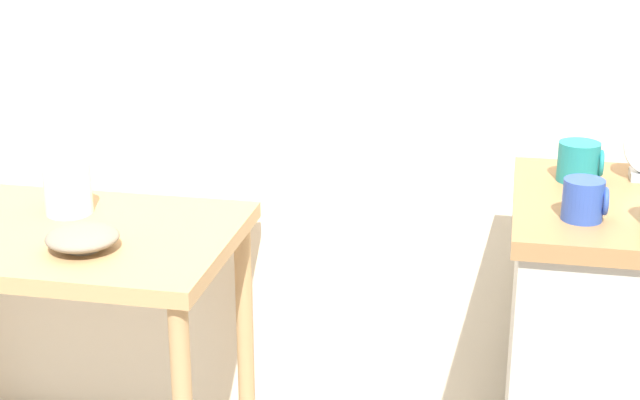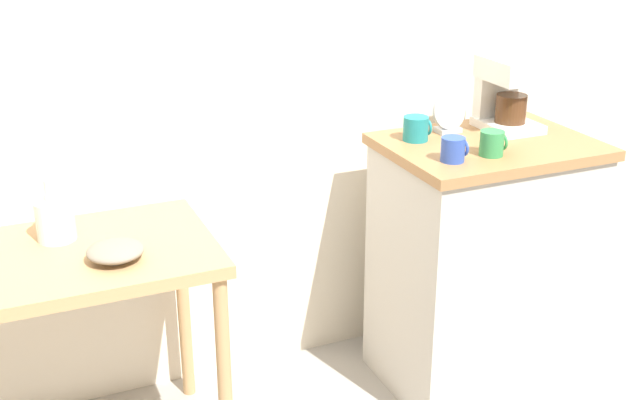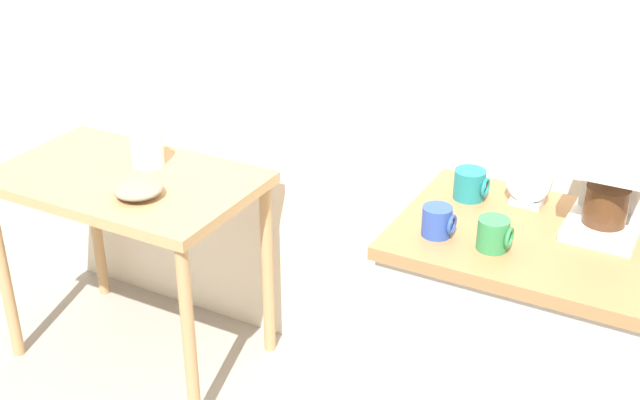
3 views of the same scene
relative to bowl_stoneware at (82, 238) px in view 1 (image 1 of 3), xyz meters
The scene contains 5 objects.
wooden_table 0.23m from the bowl_stoneware, 144.10° to the left, with size 0.92×0.57×0.75m.
bowl_stoneware is the anchor object (origin of this frame).
glass_carafe_vase 0.26m from the bowl_stoneware, 121.87° to the left, with size 0.12×0.12×0.19m.
mug_blue 1.09m from the bowl_stoneware, ahead, with size 0.08×0.08×0.08m.
mug_dark_teal 1.10m from the bowl_stoneware, ahead, with size 0.09×0.09×0.08m.
Camera 1 is at (0.42, -1.94, 1.57)m, focal length 54.27 mm.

